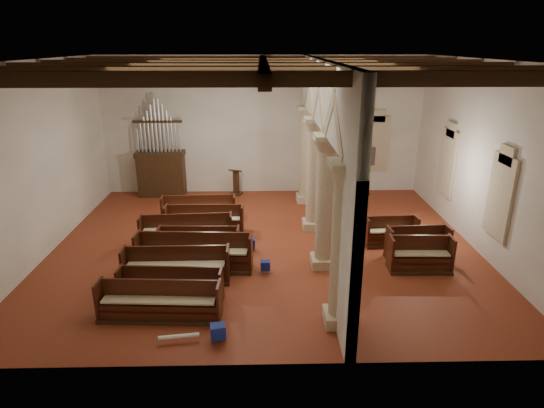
{
  "coord_description": "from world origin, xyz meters",
  "views": [
    {
      "loc": [
        -0.06,
        -13.97,
        6.48
      ],
      "look_at": [
        0.27,
        0.5,
        1.32
      ],
      "focal_mm": 30.0,
      "sensor_mm": 36.0,
      "label": 1
    }
  ],
  "objects_px": {
    "processional_banner": "(368,177)",
    "pipe_organ": "(161,166)",
    "aisle_pew_0": "(420,259)",
    "nave_pew_0": "(160,306)",
    "lectern": "(236,184)"
  },
  "relations": [
    {
      "from": "processional_banner",
      "to": "pipe_organ",
      "type": "bearing_deg",
      "value": 157.93
    },
    {
      "from": "aisle_pew_0",
      "to": "processional_banner",
      "type": "bearing_deg",
      "value": 91.28
    },
    {
      "from": "pipe_organ",
      "to": "nave_pew_0",
      "type": "height_order",
      "value": "pipe_organ"
    },
    {
      "from": "lectern",
      "to": "nave_pew_0",
      "type": "height_order",
      "value": "lectern"
    },
    {
      "from": "pipe_organ",
      "to": "lectern",
      "type": "height_order",
      "value": "pipe_organ"
    },
    {
      "from": "aisle_pew_0",
      "to": "nave_pew_0",
      "type": "bearing_deg",
      "value": -160.24
    },
    {
      "from": "nave_pew_0",
      "to": "aisle_pew_0",
      "type": "bearing_deg",
      "value": 21.21
    },
    {
      "from": "aisle_pew_0",
      "to": "lectern",
      "type": "bearing_deg",
      "value": 130.39
    },
    {
      "from": "lectern",
      "to": "nave_pew_0",
      "type": "bearing_deg",
      "value": -78.11
    },
    {
      "from": "pipe_organ",
      "to": "processional_banner",
      "type": "distance_m",
      "value": 9.22
    },
    {
      "from": "nave_pew_0",
      "to": "aisle_pew_0",
      "type": "height_order",
      "value": "aisle_pew_0"
    },
    {
      "from": "pipe_organ",
      "to": "aisle_pew_0",
      "type": "bearing_deg",
      "value": -38.76
    },
    {
      "from": "lectern",
      "to": "nave_pew_0",
      "type": "relative_size",
      "value": 0.4
    },
    {
      "from": "nave_pew_0",
      "to": "lectern",
      "type": "bearing_deg",
      "value": 85.0
    },
    {
      "from": "processional_banner",
      "to": "aisle_pew_0",
      "type": "height_order",
      "value": "processional_banner"
    }
  ]
}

